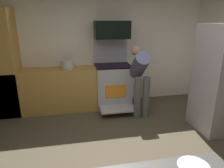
# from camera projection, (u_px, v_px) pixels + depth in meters

# --- Properties ---
(ground_plane) EXTENTS (5.20, 4.80, 0.02)m
(ground_plane) POSITION_uv_depth(u_px,v_px,m) (117.00, 163.00, 2.77)
(ground_plane) COLOR brown
(wall_back) EXTENTS (5.20, 0.12, 2.60)m
(wall_back) POSITION_uv_depth(u_px,v_px,m) (95.00, 47.00, 4.56)
(wall_back) COLOR silver
(wall_back) RESTS_ON ground
(lower_cabinet_run) EXTENTS (2.40, 0.60, 0.90)m
(lower_cabinet_run) POSITION_uv_depth(u_px,v_px,m) (57.00, 90.00, 4.32)
(lower_cabinet_run) COLOR #BE8B42
(lower_cabinet_run) RESTS_ON ground
(cabinet_column) EXTENTS (0.60, 0.60, 2.10)m
(cabinet_column) POSITION_uv_depth(u_px,v_px,m) (2.00, 64.00, 3.95)
(cabinet_column) COLOR #BE8B42
(cabinet_column) RESTS_ON ground
(oven_range) EXTENTS (0.76, 1.03, 1.50)m
(oven_range) POSITION_uv_depth(u_px,v_px,m) (113.00, 84.00, 4.51)
(oven_range) COLOR #B4B3BC
(oven_range) RESTS_ON ground
(microwave) EXTENTS (0.74, 0.38, 0.37)m
(microwave) POSITION_uv_depth(u_px,v_px,m) (112.00, 30.00, 4.24)
(microwave) COLOR black
(microwave) RESTS_ON oven_range
(person_cook) EXTENTS (0.31, 0.67, 1.38)m
(person_cook) POSITION_uv_depth(u_px,v_px,m) (140.00, 75.00, 3.99)
(person_cook) COLOR #5A5A5A
(person_cook) RESTS_ON ground
(stock_pot) EXTENTS (0.28, 0.28, 0.18)m
(stock_pot) POSITION_uv_depth(u_px,v_px,m) (68.00, 65.00, 4.20)
(stock_pot) COLOR #BDB8B9
(stock_pot) RESTS_ON lower_cabinet_run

